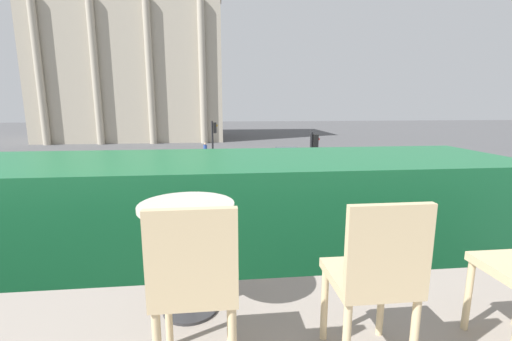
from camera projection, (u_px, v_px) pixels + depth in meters
double_decker_bus at (189, 269)px, 5.78m from camera, size 10.63×2.69×4.22m
cafe_dining_table at (188, 233)px, 2.17m from camera, size 0.60×0.60×0.73m
cafe_chair_0 at (195, 282)px, 1.62m from camera, size 0.40×0.40×0.91m
cafe_chair_1 at (375, 275)px, 1.68m from camera, size 0.40×0.40×0.91m
plaza_building_left at (136, 63)px, 49.43m from camera, size 25.20×15.28×21.71m
traffic_light_near at (312, 163)px, 14.91m from camera, size 0.42×0.24×3.90m
traffic_light_mid at (214, 142)px, 22.75m from camera, size 0.42×0.24×3.99m
car_navy at (289, 155)px, 29.81m from camera, size 4.20×1.93×1.35m
car_black at (256, 168)px, 23.90m from camera, size 4.20×1.93×1.35m
pedestrian_blue at (205, 150)px, 31.38m from camera, size 0.32×0.32×1.61m
pedestrian_white at (429, 206)px, 13.92m from camera, size 0.32×0.32×1.71m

